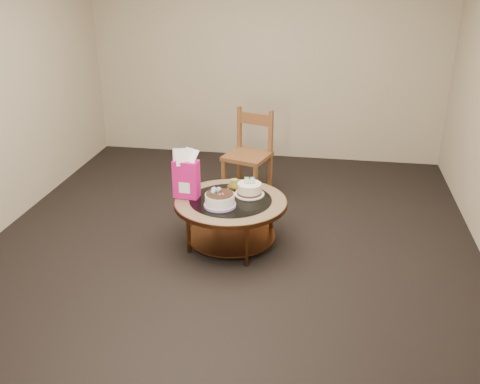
% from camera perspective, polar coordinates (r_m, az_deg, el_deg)
% --- Properties ---
extents(ground, '(5.00, 5.00, 0.00)m').
position_cam_1_polar(ground, '(4.98, -0.97, -5.61)').
color(ground, black).
rests_on(ground, ground).
extents(room_walls, '(4.52, 5.02, 2.61)m').
position_cam_1_polar(room_walls, '(4.44, -1.11, 12.03)').
color(room_walls, tan).
rests_on(room_walls, ground).
extents(coffee_table, '(1.02, 1.02, 0.46)m').
position_cam_1_polar(coffee_table, '(4.81, -1.00, -1.68)').
color(coffee_table, '#5A3119').
rests_on(coffee_table, ground).
extents(decorated_cake, '(0.28, 0.28, 0.16)m').
position_cam_1_polar(decorated_cake, '(4.63, -2.17, -0.90)').
color(decorated_cake, '#AB8AC3').
rests_on(decorated_cake, coffee_table).
extents(cream_cake, '(0.27, 0.27, 0.17)m').
position_cam_1_polar(cream_cake, '(4.85, 1.01, 0.29)').
color(cream_cake, silver).
rests_on(cream_cake, coffee_table).
extents(gift_bag, '(0.23, 0.18, 0.45)m').
position_cam_1_polar(gift_bag, '(4.77, -5.76, 1.93)').
color(gift_bag, '#E6156F').
rests_on(gift_bag, coffee_table).
extents(pillar_candle, '(0.13, 0.13, 0.10)m').
position_cam_1_polar(pillar_candle, '(5.00, -0.61, 0.76)').
color(pillar_candle, '#EDDD61').
rests_on(pillar_candle, coffee_table).
extents(dining_chair, '(0.55, 0.55, 0.96)m').
position_cam_1_polar(dining_chair, '(5.82, 0.95, 4.08)').
color(dining_chair, brown).
rests_on(dining_chair, ground).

